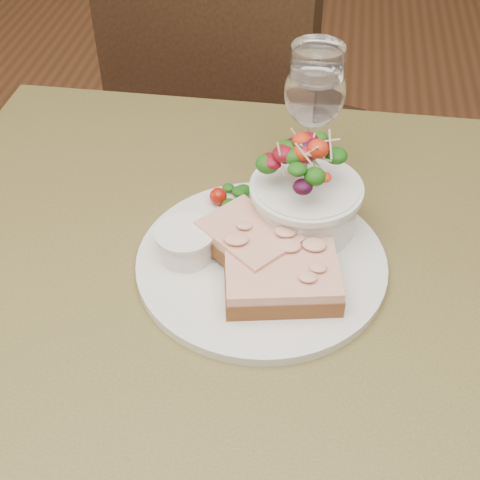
# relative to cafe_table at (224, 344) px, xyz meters

# --- Properties ---
(cafe_table) EXTENTS (0.80, 0.80, 0.75)m
(cafe_table) POSITION_rel_cafe_table_xyz_m (0.00, 0.00, 0.00)
(cafe_table) COLOR #4B3E20
(cafe_table) RESTS_ON ground
(chair_far) EXTENTS (0.53, 0.53, 0.90)m
(chair_far) POSITION_rel_cafe_table_xyz_m (-0.08, 0.71, -0.36)
(chair_far) COLOR black
(chair_far) RESTS_ON ground
(dinner_plate) EXTENTS (0.29, 0.29, 0.01)m
(dinner_plate) POSITION_rel_cafe_table_xyz_m (0.04, 0.04, 0.11)
(dinner_plate) COLOR silver
(dinner_plate) RESTS_ON cafe_table
(sandwich_front) EXTENTS (0.14, 0.11, 0.03)m
(sandwich_front) POSITION_rel_cafe_table_xyz_m (0.07, -0.00, 0.13)
(sandwich_front) COLOR #4F2915
(sandwich_front) RESTS_ON dinner_plate
(sandwich_back) EXTENTS (0.13, 0.13, 0.03)m
(sandwich_back) POSITION_rel_cafe_table_xyz_m (0.02, 0.04, 0.14)
(sandwich_back) COLOR #4F2915
(sandwich_back) RESTS_ON dinner_plate
(ramekin) EXTENTS (0.06, 0.06, 0.04)m
(ramekin) POSITION_rel_cafe_table_xyz_m (-0.05, 0.03, 0.13)
(ramekin) COLOR silver
(ramekin) RESTS_ON dinner_plate
(salad_bowl) EXTENTS (0.12, 0.12, 0.13)m
(salad_bowl) POSITION_rel_cafe_table_xyz_m (0.08, 0.11, 0.17)
(salad_bowl) COLOR silver
(salad_bowl) RESTS_ON dinner_plate
(garnish) EXTENTS (0.05, 0.04, 0.02)m
(garnish) POSITION_rel_cafe_table_xyz_m (-0.02, 0.14, 0.12)
(garnish) COLOR #113E0B
(garnish) RESTS_ON dinner_plate
(wine_glass) EXTENTS (0.08, 0.08, 0.18)m
(wine_glass) POSITION_rel_cafe_table_xyz_m (0.08, 0.22, 0.22)
(wine_glass) COLOR white
(wine_glass) RESTS_ON cafe_table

